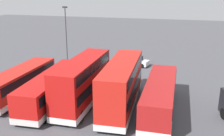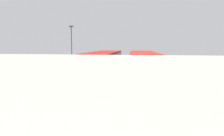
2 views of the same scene
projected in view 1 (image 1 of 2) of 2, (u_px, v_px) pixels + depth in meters
name	position (u px, v px, depth m)	size (l,w,h in m)	color
ground_plane	(115.00, 72.00, 37.11)	(140.00, 140.00, 0.00)	#47474C
bus_single_deck_near_end	(160.00, 95.00, 24.61)	(2.83, 11.40, 2.95)	#A51919
bus_double_decker_second	(122.00, 84.00, 25.13)	(3.26, 11.07, 4.55)	red
bus_double_decker_third	(83.00, 81.00, 26.01)	(2.79, 10.46, 4.55)	#B71411
bus_single_deck_fourth	(53.00, 87.00, 26.74)	(3.33, 11.87, 2.95)	#B71411
bus_single_deck_fifth	(21.00, 81.00, 28.30)	(2.72, 10.71, 2.95)	red
car_hatchback_silver	(134.00, 61.00, 39.91)	(4.56, 2.52, 1.43)	silver
lamp_post_tall	(66.00, 30.00, 41.33)	(0.70, 0.30, 8.56)	#38383D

